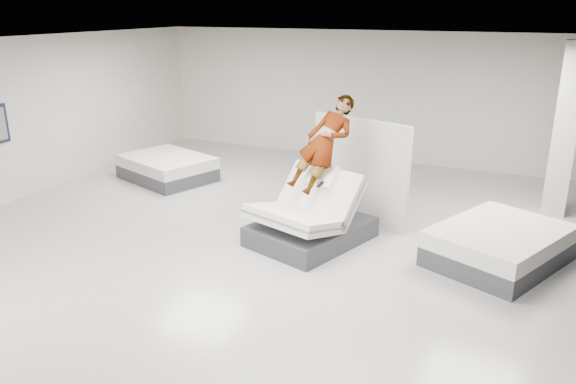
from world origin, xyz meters
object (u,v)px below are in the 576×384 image
at_px(person, 324,164).
at_px(flat_bed_right_far, 499,245).
at_px(divider_panel, 359,170).
at_px(column, 565,131).
at_px(hero_bed, 310,220).
at_px(flat_bed_left_far, 167,168).
at_px(remote, 320,185).

xyz_separation_m(person, flat_bed_right_far, (2.83, 0.12, -0.99)).
relative_size(divider_panel, column, 0.65).
relative_size(hero_bed, flat_bed_left_far, 0.97).
bearing_deg(person, remote, -57.85).
xyz_separation_m(divider_panel, flat_bed_right_far, (2.51, -0.87, -0.66)).
height_order(flat_bed_right_far, column, column).
distance_m(flat_bed_right_far, column, 3.08).
distance_m(hero_bed, divider_panel, 1.49).
xyz_separation_m(remote, divider_panel, (0.22, 1.39, -0.11)).
height_order(hero_bed, person, person).
bearing_deg(flat_bed_right_far, person, -177.54).
distance_m(person, remote, 0.47).
bearing_deg(hero_bed, column, 39.95).
relative_size(flat_bed_left_far, column, 0.73).
bearing_deg(divider_panel, person, -86.75).
bearing_deg(remote, flat_bed_right_far, 29.37).
relative_size(remote, divider_panel, 0.07).
height_order(person, column, column).
bearing_deg(hero_bed, divider_panel, 71.98).
relative_size(hero_bed, divider_panel, 1.09).
xyz_separation_m(divider_panel, flat_bed_left_far, (-4.70, 0.68, -0.68)).
xyz_separation_m(hero_bed, column, (3.72, 3.12, 1.22)).
bearing_deg(remote, hero_bed, 178.00).
distance_m(remote, flat_bed_left_far, 5.00).
bearing_deg(person, flat_bed_right_far, 21.00).
bearing_deg(hero_bed, remote, -20.54).
bearing_deg(remote, person, 122.15).
bearing_deg(flat_bed_right_far, hero_bed, -171.38).
height_order(flat_bed_left_far, column, column).
bearing_deg(column, hero_bed, -140.05).
bearing_deg(flat_bed_left_far, column, 8.00).
distance_m(divider_panel, flat_bed_right_far, 2.74).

